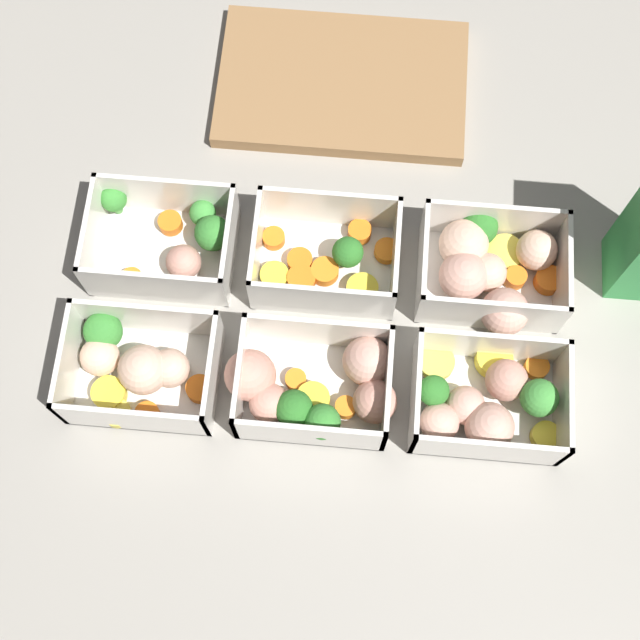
{
  "coord_description": "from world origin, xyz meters",
  "views": [
    {
      "loc": [
        0.03,
        -0.3,
        0.87
      ],
      "look_at": [
        0.0,
        0.0,
        0.02
      ],
      "focal_mm": 50.0,
      "sensor_mm": 36.0,
      "label": 1
    }
  ],
  "objects_px": {
    "container_near_center": "(313,387)",
    "container_far_right": "(488,268)",
    "container_near_left": "(137,367)",
    "container_far_left": "(171,241)",
    "container_far_center": "(328,259)",
    "container_near_right": "(486,402)"
  },
  "relations": [
    {
      "from": "container_near_center",
      "to": "container_far_left",
      "type": "relative_size",
      "value": 1.21
    },
    {
      "from": "container_near_right",
      "to": "container_far_left",
      "type": "height_order",
      "value": "same"
    },
    {
      "from": "container_far_right",
      "to": "container_far_center",
      "type": "bearing_deg",
      "value": -179.13
    },
    {
      "from": "container_near_left",
      "to": "container_far_right",
      "type": "height_order",
      "value": "same"
    },
    {
      "from": "container_far_center",
      "to": "container_near_left",
      "type": "bearing_deg",
      "value": -143.3
    },
    {
      "from": "container_near_left",
      "to": "container_near_right",
      "type": "xyz_separation_m",
      "value": [
        0.35,
        -0.01,
        0.0
      ]
    },
    {
      "from": "container_far_left",
      "to": "container_near_right",
      "type": "bearing_deg",
      "value": -23.53
    },
    {
      "from": "container_near_center",
      "to": "container_far_right",
      "type": "height_order",
      "value": "same"
    },
    {
      "from": "container_far_center",
      "to": "container_far_left",
      "type": "bearing_deg",
      "value": 178.27
    },
    {
      "from": "container_far_right",
      "to": "container_far_left",
      "type": "bearing_deg",
      "value": 179.57
    },
    {
      "from": "container_near_left",
      "to": "container_far_right",
      "type": "bearing_deg",
      "value": 21.54
    },
    {
      "from": "container_far_center",
      "to": "container_far_right",
      "type": "distance_m",
      "value": 0.17
    },
    {
      "from": "container_near_center",
      "to": "container_far_left",
      "type": "xyz_separation_m",
      "value": [
        -0.16,
        0.14,
        -0.0
      ]
    },
    {
      "from": "container_far_left",
      "to": "container_far_center",
      "type": "xyz_separation_m",
      "value": [
        0.16,
        -0.0,
        -0.0
      ]
    },
    {
      "from": "container_near_left",
      "to": "container_far_right",
      "type": "xyz_separation_m",
      "value": [
        0.35,
        0.14,
        0.0
      ]
    },
    {
      "from": "container_near_right",
      "to": "container_far_left",
      "type": "xyz_separation_m",
      "value": [
        -0.33,
        0.14,
        0.0
      ]
    },
    {
      "from": "container_near_left",
      "to": "container_far_center",
      "type": "bearing_deg",
      "value": 36.7
    },
    {
      "from": "container_near_left",
      "to": "container_far_center",
      "type": "xyz_separation_m",
      "value": [
        0.18,
        0.13,
        -0.0
      ]
    },
    {
      "from": "container_far_center",
      "to": "container_far_right",
      "type": "relative_size",
      "value": 1.01
    },
    {
      "from": "container_near_left",
      "to": "container_near_center",
      "type": "xyz_separation_m",
      "value": [
        0.18,
        -0.01,
        0.0
      ]
    },
    {
      "from": "container_near_center",
      "to": "container_far_center",
      "type": "distance_m",
      "value": 0.14
    },
    {
      "from": "container_near_left",
      "to": "container_far_right",
      "type": "relative_size",
      "value": 0.98
    }
  ]
}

